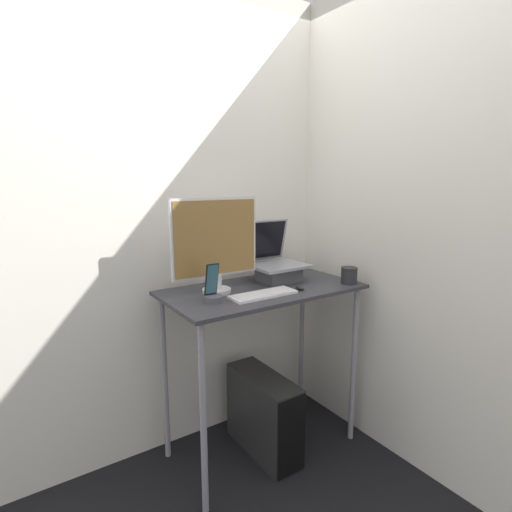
{
  "coord_description": "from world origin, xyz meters",
  "views": [
    {
      "loc": [
        -1.2,
        -1.43,
        1.53
      ],
      "look_at": [
        -0.04,
        0.28,
        1.14
      ],
      "focal_mm": 28.0,
      "sensor_mm": 36.0,
      "label": 1
    }
  ],
  "objects_px": {
    "cell_phone": "(213,293)",
    "keyboard": "(263,294)",
    "monitor": "(216,245)",
    "laptop": "(276,266)",
    "mouse": "(300,288)",
    "computer_tower": "(264,414)"
  },
  "relations": [
    {
      "from": "keyboard",
      "to": "cell_phone",
      "type": "bearing_deg",
      "value": 167.5
    },
    {
      "from": "monitor",
      "to": "computer_tower",
      "type": "distance_m",
      "value": 1.01
    },
    {
      "from": "cell_phone",
      "to": "keyboard",
      "type": "bearing_deg",
      "value": -12.5
    },
    {
      "from": "monitor",
      "to": "computer_tower",
      "type": "relative_size",
      "value": 0.96
    },
    {
      "from": "mouse",
      "to": "cell_phone",
      "type": "height_order",
      "value": "cell_phone"
    },
    {
      "from": "laptop",
      "to": "keyboard",
      "type": "height_order",
      "value": "laptop"
    },
    {
      "from": "keyboard",
      "to": "mouse",
      "type": "height_order",
      "value": "mouse"
    },
    {
      "from": "monitor",
      "to": "keyboard",
      "type": "distance_m",
      "value": 0.35
    },
    {
      "from": "cell_phone",
      "to": "monitor",
      "type": "bearing_deg",
      "value": 55.74
    },
    {
      "from": "laptop",
      "to": "keyboard",
      "type": "xyz_separation_m",
      "value": [
        -0.25,
        -0.22,
        -0.08
      ]
    },
    {
      "from": "laptop",
      "to": "cell_phone",
      "type": "relative_size",
      "value": 1.84
    },
    {
      "from": "monitor",
      "to": "mouse",
      "type": "height_order",
      "value": "monitor"
    },
    {
      "from": "laptop",
      "to": "computer_tower",
      "type": "distance_m",
      "value": 0.84
    },
    {
      "from": "laptop",
      "to": "cell_phone",
      "type": "xyz_separation_m",
      "value": [
        -0.5,
        -0.17,
        -0.04
      ]
    },
    {
      "from": "computer_tower",
      "to": "keyboard",
      "type": "bearing_deg",
      "value": -127.64
    },
    {
      "from": "keyboard",
      "to": "laptop",
      "type": "bearing_deg",
      "value": 42.21
    },
    {
      "from": "cell_phone",
      "to": "computer_tower",
      "type": "distance_m",
      "value": 0.84
    },
    {
      "from": "monitor",
      "to": "cell_phone",
      "type": "bearing_deg",
      "value": -124.26
    },
    {
      "from": "mouse",
      "to": "cell_phone",
      "type": "distance_m",
      "value": 0.49
    },
    {
      "from": "monitor",
      "to": "computer_tower",
      "type": "bearing_deg",
      "value": -21.96
    },
    {
      "from": "laptop",
      "to": "mouse",
      "type": "xyz_separation_m",
      "value": [
        -0.02,
        -0.24,
        -0.07
      ]
    },
    {
      "from": "monitor",
      "to": "keyboard",
      "type": "bearing_deg",
      "value": -48.92
    }
  ]
}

